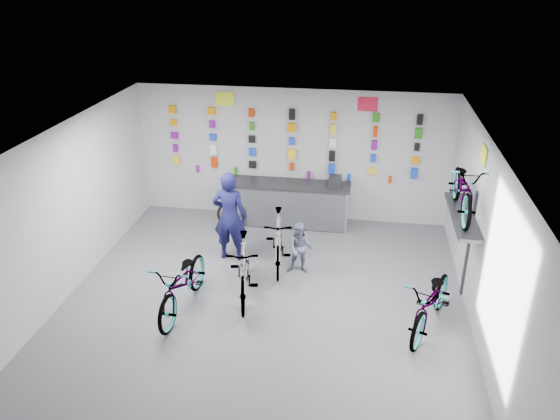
% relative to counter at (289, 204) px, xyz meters
% --- Properties ---
extents(floor, '(8.00, 8.00, 0.00)m').
position_rel_counter_xyz_m(floor, '(0.00, -3.54, -0.49)').
color(floor, '#4E4E53').
rests_on(floor, ground).
extents(ceiling, '(8.00, 8.00, 0.00)m').
position_rel_counter_xyz_m(ceiling, '(0.00, -3.54, 2.51)').
color(ceiling, white).
rests_on(ceiling, wall_back).
extents(wall_back, '(7.00, 0.00, 7.00)m').
position_rel_counter_xyz_m(wall_back, '(0.00, 0.46, 1.01)').
color(wall_back, silver).
rests_on(wall_back, floor).
extents(wall_left, '(0.00, 8.00, 8.00)m').
position_rel_counter_xyz_m(wall_left, '(-3.50, -3.54, 1.01)').
color(wall_left, silver).
rests_on(wall_left, floor).
extents(wall_right, '(0.00, 8.00, 8.00)m').
position_rel_counter_xyz_m(wall_right, '(3.50, -3.54, 1.01)').
color(wall_right, silver).
rests_on(wall_right, floor).
extents(counter, '(2.70, 0.66, 1.00)m').
position_rel_counter_xyz_m(counter, '(0.00, 0.00, 0.00)').
color(counter, black).
rests_on(counter, floor).
extents(merch_wall, '(5.56, 0.08, 1.57)m').
position_rel_counter_xyz_m(merch_wall, '(0.04, 0.39, 1.30)').
color(merch_wall, yellow).
rests_on(merch_wall, wall_back).
extents(wall_bracket, '(0.39, 1.90, 2.00)m').
position_rel_counter_xyz_m(wall_bracket, '(3.33, -2.34, 0.98)').
color(wall_bracket, '#333338').
rests_on(wall_bracket, wall_right).
extents(sign_left, '(0.42, 0.02, 0.30)m').
position_rel_counter_xyz_m(sign_left, '(-1.50, 0.44, 2.23)').
color(sign_left, '#E9FF2A').
rests_on(sign_left, wall_back).
extents(sign_right, '(0.42, 0.02, 0.30)m').
position_rel_counter_xyz_m(sign_right, '(1.60, 0.44, 2.23)').
color(sign_right, red).
rests_on(sign_right, wall_back).
extents(sign_side, '(0.02, 0.40, 0.30)m').
position_rel_counter_xyz_m(sign_side, '(3.48, -2.34, 2.16)').
color(sign_side, '#E9FF2A').
rests_on(sign_side, wall_right).
extents(bike_left, '(0.82, 2.01, 1.04)m').
position_rel_counter_xyz_m(bike_left, '(-1.30, -3.57, 0.03)').
color(bike_left, gray).
rests_on(bike_left, floor).
extents(bike_center, '(0.86, 1.93, 1.12)m').
position_rel_counter_xyz_m(bike_center, '(-0.37, -3.01, 0.07)').
color(bike_center, gray).
rests_on(bike_center, floor).
extents(bike_right, '(1.32, 2.02, 1.00)m').
position_rel_counter_xyz_m(bike_right, '(2.82, -3.46, 0.01)').
color(bike_right, gray).
rests_on(bike_right, floor).
extents(bike_service, '(0.77, 1.88, 1.09)m').
position_rel_counter_xyz_m(bike_service, '(0.05, -1.84, 0.06)').
color(bike_service, gray).
rests_on(bike_service, floor).
extents(bike_wall, '(0.63, 1.80, 0.95)m').
position_rel_counter_xyz_m(bike_wall, '(3.25, -2.34, 1.57)').
color(bike_wall, gray).
rests_on(bike_wall, wall_bracket).
extents(clerk, '(0.69, 0.46, 1.85)m').
position_rel_counter_xyz_m(clerk, '(-0.93, -1.71, 0.44)').
color(clerk, '#131345').
rests_on(clerk, floor).
extents(customer, '(0.50, 0.39, 1.03)m').
position_rel_counter_xyz_m(customer, '(0.51, -2.04, 0.03)').
color(customer, slate).
rests_on(customer, floor).
extents(spare_wheel, '(0.66, 0.24, 0.64)m').
position_rel_counter_xyz_m(spare_wheel, '(-1.25, -0.37, -0.17)').
color(spare_wheel, black).
rests_on(spare_wheel, floor).
extents(register, '(0.28, 0.30, 0.22)m').
position_rel_counter_xyz_m(register, '(1.01, 0.01, 0.62)').
color(register, black).
rests_on(register, counter).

